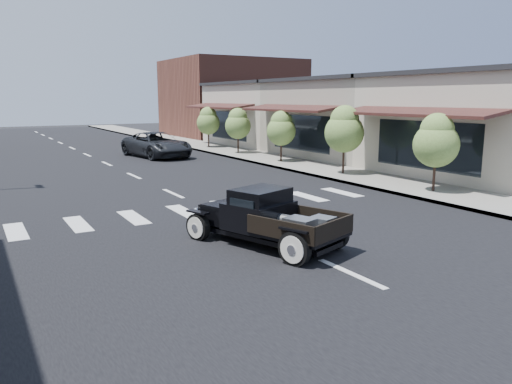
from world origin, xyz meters
TOP-DOWN VIEW (x-y plane):
  - ground at (0.00, 0.00)m, footprint 120.00×120.00m
  - road at (0.00, 15.00)m, footprint 14.00×80.00m
  - road_markings at (0.00, 10.00)m, footprint 12.00×60.00m
  - sidewalk_right at (8.50, 15.00)m, footprint 3.00×80.00m
  - storefront_near at (15.00, 4.00)m, footprint 10.00×9.00m
  - storefront_mid at (15.00, 13.00)m, footprint 10.00×9.00m
  - storefront_far at (15.00, 22.00)m, footprint 10.00×9.00m
  - far_building_right at (15.50, 32.00)m, footprint 11.00×10.00m
  - small_tree_a at (8.30, 2.03)m, footprint 1.65×1.65m
  - small_tree_b at (8.30, 7.17)m, footprint 1.78×1.78m
  - small_tree_c at (8.30, 12.39)m, footprint 1.57×1.57m
  - small_tree_d at (8.30, 17.36)m, footprint 1.61×1.61m
  - small_tree_e at (8.30, 21.77)m, footprint 1.61×1.61m
  - hotrod_pickup at (-0.44, -0.40)m, footprint 3.18×4.51m
  - second_car at (3.44, 18.73)m, footprint 3.29×5.71m

SIDE VIEW (x-z plane):
  - ground at x=0.00m, z-range 0.00..0.00m
  - road_markings at x=0.00m, z-range -0.03..0.03m
  - road at x=0.00m, z-range 0.00..0.02m
  - sidewalk_right at x=8.50m, z-range 0.00..0.15m
  - hotrod_pickup at x=-0.44m, z-range 0.00..1.42m
  - second_car at x=3.44m, z-range 0.00..1.50m
  - small_tree_c at x=8.30m, z-range 0.15..2.77m
  - small_tree_d at x=8.30m, z-range 0.15..2.83m
  - small_tree_e at x=8.30m, z-range 0.15..2.84m
  - small_tree_a at x=8.30m, z-range 0.15..2.90m
  - small_tree_b at x=8.30m, z-range 0.15..3.11m
  - storefront_near at x=15.00m, z-range 0.00..4.50m
  - storefront_mid at x=15.00m, z-range 0.00..4.50m
  - storefront_far at x=15.00m, z-range 0.00..4.50m
  - far_building_right at x=15.50m, z-range 0.00..7.00m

